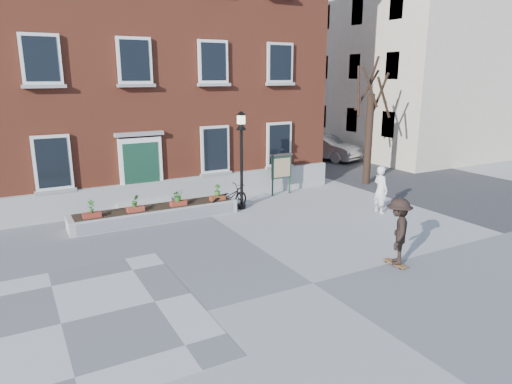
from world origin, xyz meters
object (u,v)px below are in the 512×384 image
skateboarder (398,231)px  bystander (381,190)px  lamp_post (241,147)px  bicycle (229,198)px  parked_car (325,147)px  notice_board (281,167)px

skateboarder → bystander: bearing=51.4°
bystander → lamp_post: (-4.52, 3.09, 1.61)m
bicycle → lamp_post: bearing=-111.3°
lamp_post → skateboarder: bearing=-80.3°
parked_car → notice_board: size_ratio=2.56×
parked_car → bicycle: bearing=-162.2°
bystander → lamp_post: lamp_post is taller
notice_board → skateboarder: 8.50m
parked_car → lamp_post: lamp_post is taller
parked_car → bystander: 11.83m
bystander → notice_board: notice_board is taller
lamp_post → skateboarder: (1.23, -7.21, -1.51)m
bystander → notice_board: size_ratio=1.00×
parked_car → lamp_post: 12.47m
bystander → notice_board: bearing=26.7°
parked_car → notice_board: bearing=-156.8°
notice_board → skateboarder: size_ratio=0.94×
notice_board → skateboarder: bearing=-99.3°
notice_board → parked_car: bearing=41.2°
lamp_post → skateboarder: lamp_post is taller
bicycle → notice_board: bearing=-89.6°
parked_car → notice_board: 9.59m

